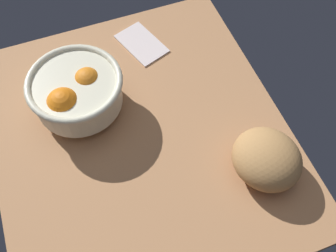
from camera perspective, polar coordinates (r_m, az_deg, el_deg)
ground_plane at (r=94.03cm, az=-3.98°, el=-1.56°), size 76.62×67.65×3.00cm
fruit_bowl at (r=92.66cm, az=-13.22°, el=4.91°), size 22.08×22.08×12.19cm
bread_loaf at (r=86.42cm, az=14.18°, el=-4.69°), size 19.63×18.98×10.06cm
napkin_folded at (r=109.09cm, az=-3.89°, el=11.96°), size 16.14×12.74×0.80cm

